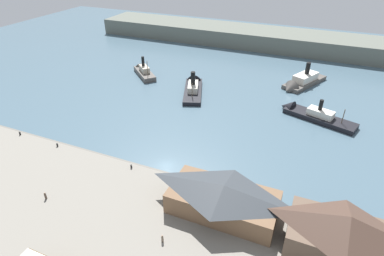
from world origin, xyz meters
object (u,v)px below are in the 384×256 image
(pedestrian_at_waters_edge, at_px, (45,196))
(mooring_post_center_east, at_px, (131,166))
(ferry_shed_customs_shed, at_px, (223,198))
(ferry_departing_north, at_px, (143,71))
(ferry_mid_harbor, at_px, (193,87))
(mooring_post_east, at_px, (57,145))
(pedestrian_walking_east, at_px, (162,239))
(ferry_near_quay, at_px, (301,82))
(ferry_shed_east_terminal, at_px, (345,235))
(mooring_post_west, at_px, (173,177))
(mooring_post_center_west, at_px, (20,133))
(ferry_moored_east, at_px, (309,114))

(pedestrian_at_waters_edge, height_order, mooring_post_center_east, pedestrian_at_waters_edge)
(ferry_shed_customs_shed, relative_size, ferry_departing_north, 1.41)
(ferry_departing_north, xyz_separation_m, ferry_mid_harbor, (25.05, -5.91, -0.19))
(ferry_mid_harbor, bearing_deg, ferry_shed_customs_shed, -61.68)
(mooring_post_center_east, height_order, mooring_post_east, same)
(pedestrian_walking_east, height_order, ferry_near_quay, ferry_near_quay)
(ferry_shed_customs_shed, bearing_deg, mooring_post_center_east, 169.52)
(ferry_shed_east_terminal, distance_m, ferry_mid_harbor, 76.87)
(ferry_shed_customs_shed, xyz_separation_m, mooring_post_west, (-13.81, 4.92, -2.98))
(ferry_shed_customs_shed, distance_m, mooring_post_center_west, 62.28)
(mooring_post_center_west, distance_m, ferry_moored_east, 87.14)
(pedestrian_walking_east, relative_size, ferry_moored_east, 0.07)
(pedestrian_walking_east, distance_m, mooring_post_east, 43.57)
(pedestrian_walking_east, distance_m, mooring_post_center_west, 56.82)
(mooring_post_center_east, height_order, ferry_mid_harbor, ferry_mid_harbor)
(ferry_departing_north, bearing_deg, ferry_mid_harbor, -13.28)
(ferry_shed_customs_shed, bearing_deg, ferry_departing_north, 131.90)
(ferry_near_quay, bearing_deg, ferry_mid_harbor, -152.24)
(mooring_post_center_west, height_order, ferry_near_quay, ferry_near_quay)
(mooring_post_center_west, relative_size, ferry_moored_east, 0.04)
(ferry_shed_east_terminal, relative_size, pedestrian_walking_east, 11.04)
(mooring_post_west, distance_m, ferry_moored_east, 52.47)
(mooring_post_center_east, distance_m, mooring_post_east, 23.26)
(ferry_shed_customs_shed, relative_size, ferry_mid_harbor, 0.94)
(pedestrian_at_waters_edge, distance_m, ferry_near_quay, 96.04)
(ferry_shed_east_terminal, xyz_separation_m, ferry_departing_north, (-77.12, 62.28, -4.27))
(mooring_post_west, distance_m, ferry_mid_harbor, 52.62)
(ferry_shed_customs_shed, xyz_separation_m, ferry_near_quay, (6.87, 74.32, -3.16))
(pedestrian_walking_east, relative_size, ferry_mid_harbor, 0.07)
(pedestrian_walking_east, distance_m, ferry_mid_harbor, 70.36)
(mooring_post_east, xyz_separation_m, ferry_moored_east, (60.48, 45.68, -0.55))
(mooring_post_east, bearing_deg, ferry_departing_north, 96.74)
(mooring_post_west, relative_size, ferry_near_quay, 0.04)
(ferry_shed_customs_shed, xyz_separation_m, mooring_post_center_west, (-62.01, 5.03, -2.98))
(pedestrian_walking_east, bearing_deg, mooring_post_center_east, 136.27)
(mooring_post_east, distance_m, ferry_near_quay, 88.70)
(ferry_moored_east, distance_m, ferry_departing_north, 67.97)
(pedestrian_at_waters_edge, height_order, mooring_post_west, pedestrian_at_waters_edge)
(ferry_near_quay, relative_size, ferry_mid_harbor, 0.99)
(pedestrian_at_waters_edge, xyz_separation_m, mooring_post_east, (-12.08, 16.31, -0.35))
(mooring_post_east, bearing_deg, pedestrian_walking_east, -22.18)
(ferry_near_quay, bearing_deg, pedestrian_walking_east, -99.62)
(ferry_mid_harbor, bearing_deg, pedestrian_at_waters_edge, -95.41)
(mooring_post_center_east, bearing_deg, ferry_moored_east, 50.89)
(ferry_shed_east_terminal, bearing_deg, ferry_mid_harbor, 132.73)
(mooring_post_center_east, relative_size, mooring_post_east, 1.00)
(ferry_shed_customs_shed, bearing_deg, pedestrian_at_waters_edge, -162.10)
(pedestrian_walking_east, distance_m, ferry_departing_north, 86.62)
(pedestrian_at_waters_edge, height_order, mooring_post_east, pedestrian_at_waters_edge)
(mooring_post_west, distance_m, mooring_post_center_west, 48.20)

